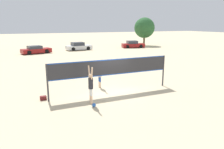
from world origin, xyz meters
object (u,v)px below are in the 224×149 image
(volleyball_net, at_px, (112,69))
(player_spiker, at_px, (91,84))
(parked_car_mid, at_px, (79,47))
(tree_left_cluster, at_px, (144,28))
(gear_bag, at_px, (43,98))
(player_blocker, at_px, (100,74))
(volleyball, at_px, (94,105))
(parked_car_far, at_px, (133,45))
(parked_car_near, at_px, (36,50))

(volleyball_net, xyz_separation_m, player_spiker, (-2.00, -1.43, -0.46))
(parked_car_mid, relative_size, tree_left_cluster, 0.79)
(player_spiker, relative_size, gear_bag, 5.87)
(player_spiker, distance_m, player_blocker, 3.40)
(player_spiker, bearing_deg, gear_bag, 53.58)
(player_spiker, height_order, volleyball, player_spiker)
(volleyball, height_order, parked_car_mid, parked_car_mid)
(volleyball_net, xyz_separation_m, parked_car_far, (15.59, 24.67, -1.05))
(volleyball_net, relative_size, volleyball, 38.85)
(player_spiker, height_order, player_blocker, player_spiker)
(gear_bag, height_order, tree_left_cluster, tree_left_cluster)
(parked_car_near, height_order, parked_car_far, parked_car_far)
(parked_car_far, relative_size, tree_left_cluster, 0.78)
(player_blocker, bearing_deg, volleyball_net, 11.79)
(volleyball_net, relative_size, parked_car_far, 1.85)
(parked_car_mid, bearing_deg, volleyball, -110.21)
(player_spiker, bearing_deg, parked_car_far, -33.97)
(parked_car_mid, bearing_deg, gear_bag, -116.71)
(parked_car_near, bearing_deg, volleyball, -101.94)
(gear_bag, relative_size, parked_car_far, 0.08)
(parked_car_near, distance_m, parked_car_far, 18.36)
(tree_left_cluster, bearing_deg, parked_car_mid, -170.85)
(player_blocker, bearing_deg, parked_car_mid, 167.97)
(gear_bag, height_order, parked_car_mid, parked_car_mid)
(player_spiker, distance_m, parked_car_mid, 27.39)
(gear_bag, bearing_deg, parked_car_far, 50.37)
(volleyball, height_order, parked_car_far, parked_car_far)
(parked_car_near, xyz_separation_m, parked_car_mid, (7.44, 1.76, 0.06))
(player_blocker, height_order, parked_car_far, player_blocker)
(player_spiker, bearing_deg, tree_left_cluster, -37.16)
(volleyball_net, bearing_deg, tree_left_cluster, 54.06)
(parked_car_mid, bearing_deg, player_blocker, -108.29)
(parked_car_far, xyz_separation_m, tree_left_cluster, (4.40, 2.91, 3.15))
(parked_car_near, bearing_deg, parked_car_mid, -0.25)
(player_spiker, distance_m, parked_car_near, 24.81)
(parked_car_mid, bearing_deg, tree_left_cluster, 2.89)
(volleyball_net, bearing_deg, volleyball, -135.37)
(player_spiker, bearing_deg, parked_car_mid, -14.18)
(player_blocker, relative_size, gear_bag, 5.20)
(player_blocker, bearing_deg, tree_left_cluster, 142.07)
(volleyball_net, distance_m, player_spiker, 2.50)
(player_blocker, relative_size, parked_car_near, 0.42)
(player_spiker, height_order, parked_car_near, player_spiker)
(volleyball, relative_size, gear_bag, 0.58)
(volleyball, xyz_separation_m, parked_car_far, (17.60, 26.66, 0.50))
(volleyball_net, xyz_separation_m, player_blocker, (-0.32, 1.51, -0.61))
(volleyball_net, relative_size, player_spiker, 3.80)
(volleyball, relative_size, tree_left_cluster, 0.04)
(parked_car_far, height_order, tree_left_cluster, tree_left_cluster)
(volleyball_net, relative_size, tree_left_cluster, 1.44)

